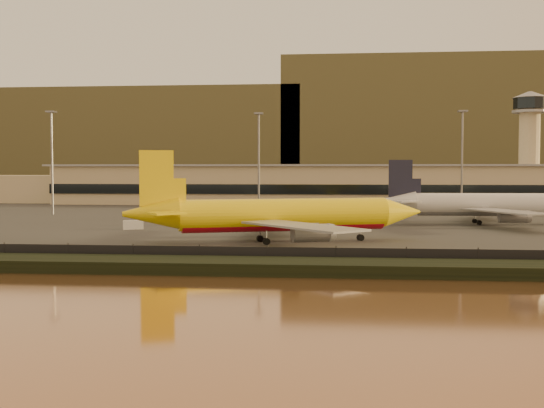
# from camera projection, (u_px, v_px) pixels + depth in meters

# --- Properties ---
(ground) EXTENTS (900.00, 900.00, 0.00)m
(ground) POSITION_uv_depth(u_px,v_px,m) (263.00, 253.00, 92.46)
(ground) COLOR black
(ground) RESTS_ON ground
(embankment) EXTENTS (320.00, 7.00, 1.40)m
(embankment) POSITION_uv_depth(u_px,v_px,m) (245.00, 266.00, 75.53)
(embankment) COLOR black
(embankment) RESTS_ON ground
(tarmac) EXTENTS (320.00, 220.00, 0.20)m
(tarmac) POSITION_uv_depth(u_px,v_px,m) (301.00, 210.00, 186.87)
(tarmac) COLOR #2D2D2D
(tarmac) RESTS_ON ground
(perimeter_fence) EXTENTS (300.00, 0.05, 2.20)m
(perimeter_fence) POSITION_uv_depth(u_px,v_px,m) (250.00, 256.00, 79.48)
(perimeter_fence) COLOR black
(perimeter_fence) RESTS_ON tarmac
(terminal_building) EXTENTS (202.00, 25.00, 12.60)m
(terminal_building) POSITION_uv_depth(u_px,v_px,m) (261.00, 185.00, 218.33)
(terminal_building) COLOR tan
(terminal_building) RESTS_ON tarmac
(control_tower) EXTENTS (11.20, 11.20, 35.50)m
(control_tower) POSITION_uv_depth(u_px,v_px,m) (529.00, 136.00, 214.63)
(control_tower) COLOR tan
(control_tower) RESTS_ON tarmac
(apron_light_masts) EXTENTS (152.20, 12.20, 25.40)m
(apron_light_masts) POSITION_uv_depth(u_px,v_px,m) (359.00, 151.00, 164.70)
(apron_light_masts) COLOR slate
(apron_light_masts) RESTS_ON tarmac
(distant_hills) EXTENTS (470.00, 160.00, 70.00)m
(distant_hills) POSITION_uv_depth(u_px,v_px,m) (290.00, 137.00, 430.75)
(distant_hills) COLOR brown
(distant_hills) RESTS_ON ground
(dhl_cargo_jet) EXTENTS (45.43, 43.19, 13.96)m
(dhl_cargo_jet) POSITION_uv_depth(u_px,v_px,m) (279.00, 216.00, 103.33)
(dhl_cargo_jet) COLOR yellow
(dhl_cargo_jet) RESTS_ON tarmac
(white_narrowbody_jet) EXTENTS (45.50, 44.47, 13.09)m
(white_narrowbody_jet) POSITION_uv_depth(u_px,v_px,m) (489.00, 205.00, 138.13)
(white_narrowbody_jet) COLOR silver
(white_narrowbody_jet) RESTS_ON tarmac
(gse_vehicle_yellow) EXTENTS (4.64, 2.91, 1.93)m
(gse_vehicle_yellow) POSITION_uv_depth(u_px,v_px,m) (324.00, 225.00, 124.00)
(gse_vehicle_yellow) COLOR yellow
(gse_vehicle_yellow) RESTS_ON tarmac
(gse_vehicle_white) EXTENTS (4.04, 2.70, 1.67)m
(gse_vehicle_white) POSITION_uv_depth(u_px,v_px,m) (133.00, 225.00, 126.90)
(gse_vehicle_white) COLOR silver
(gse_vehicle_white) RESTS_ON tarmac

